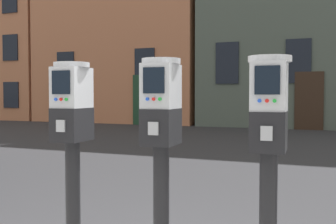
% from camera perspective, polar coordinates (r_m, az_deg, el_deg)
% --- Properties ---
extents(parking_meter_near_kerb, '(0.23, 0.26, 1.35)m').
position_cam_1_polar(parking_meter_near_kerb, '(2.63, -12.88, -2.56)').
color(parking_meter_near_kerb, black).
rests_on(parking_meter_near_kerb, sidewalk_slab).
extents(parking_meter_twin_adjacent, '(0.23, 0.26, 1.35)m').
position_cam_1_polar(parking_meter_twin_adjacent, '(2.34, -0.94, -3.03)').
color(parking_meter_twin_adjacent, black).
rests_on(parking_meter_twin_adjacent, sidewalk_slab).
extents(parking_meter_end_of_row, '(0.23, 0.26, 1.35)m').
position_cam_1_polar(parking_meter_end_of_row, '(2.18, 13.54, -3.62)').
color(parking_meter_end_of_row, black).
rests_on(parking_meter_end_of_row, sidewalk_slab).
extents(townhouse_grey_stucco, '(8.40, 6.62, 9.11)m').
position_cam_1_polar(townhouse_grey_stucco, '(26.40, -20.87, 9.40)').
color(townhouse_grey_stucco, '#B7704C').
rests_on(townhouse_grey_stucco, ground_plane).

